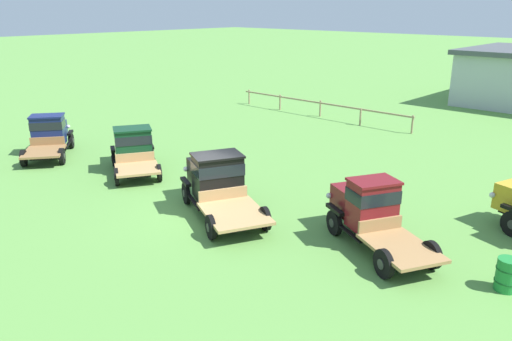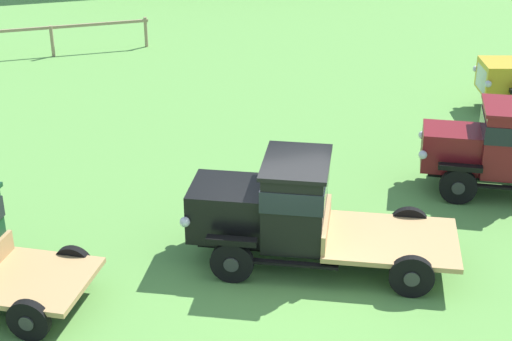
% 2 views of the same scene
% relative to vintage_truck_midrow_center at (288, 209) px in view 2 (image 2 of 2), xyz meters
% --- Properties ---
extents(ground_plane, '(240.00, 240.00, 0.00)m').
position_rel_vintage_truck_midrow_center_xyz_m(ground_plane, '(-0.21, -0.54, -1.14)').
color(ground_plane, '#5B9342').
extents(vintage_truck_midrow_center, '(5.51, 3.87, 2.17)m').
position_rel_vintage_truck_midrow_center_xyz_m(vintage_truck_midrow_center, '(0.00, 0.00, 0.00)').
color(vintage_truck_midrow_center, black).
rests_on(vintage_truck_midrow_center, ground).
extents(vintage_truck_far_side, '(4.83, 3.49, 2.14)m').
position_rel_vintage_truck_midrow_center_xyz_m(vintage_truck_far_side, '(5.61, 1.46, -0.05)').
color(vintage_truck_far_side, black).
rests_on(vintage_truck_far_side, ground).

